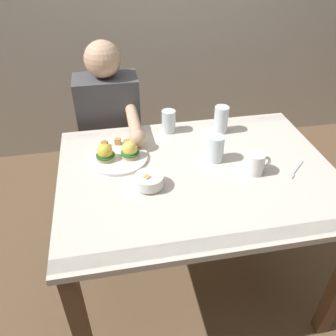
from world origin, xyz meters
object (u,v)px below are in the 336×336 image
at_px(water_glass_near, 169,123).
at_px(fruit_bowl, 149,181).
at_px(dining_table, 197,191).
at_px(fork, 295,170).
at_px(water_glass_far, 221,121).
at_px(water_glass_extra, 216,150).
at_px(coffee_mug, 256,163).
at_px(eggs_benedict_plate, 119,154).
at_px(diner_person, 111,129).

bearing_deg(water_glass_near, fruit_bowl, -110.75).
distance_m(dining_table, water_glass_near, 0.40).
xyz_separation_m(fork, water_glass_far, (-0.22, 0.39, 0.06)).
bearing_deg(dining_table, water_glass_far, 58.05).
bearing_deg(water_glass_extra, water_glass_near, 118.59).
distance_m(fork, water_glass_far, 0.45).
bearing_deg(coffee_mug, water_glass_far, 96.24).
distance_m(eggs_benedict_plate, diner_person, 0.45).
xyz_separation_m(coffee_mug, water_glass_extra, (-0.14, 0.12, 0.00)).
relative_size(fork, water_glass_far, 0.92).
height_order(dining_table, diner_person, diner_person).
height_order(dining_table, fork, fork).
xyz_separation_m(eggs_benedict_plate, water_glass_near, (0.27, 0.20, 0.02)).
relative_size(fruit_bowl, water_glass_near, 1.04).
relative_size(eggs_benedict_plate, diner_person, 0.24).
xyz_separation_m(eggs_benedict_plate, fork, (0.75, -0.23, -0.02)).
distance_m(dining_table, diner_person, 0.70).
distance_m(water_glass_near, diner_person, 0.40).
relative_size(fork, diner_person, 0.11).
bearing_deg(water_glass_far, eggs_benedict_plate, -163.85).
height_order(eggs_benedict_plate, water_glass_far, water_glass_far).
relative_size(dining_table, water_glass_near, 10.41).
relative_size(fruit_bowl, water_glass_extra, 0.98).
bearing_deg(fork, water_glass_extra, 155.32).
height_order(eggs_benedict_plate, water_glass_near, water_glass_near).
distance_m(fork, diner_person, 1.02).
bearing_deg(diner_person, dining_table, -59.64).
bearing_deg(diner_person, eggs_benedict_plate, -87.17).
height_order(dining_table, eggs_benedict_plate, eggs_benedict_plate).
height_order(water_glass_far, diner_person, diner_person).
bearing_deg(water_glass_far, diner_person, 152.77).
bearing_deg(diner_person, water_glass_extra, -49.43).
height_order(fork, water_glass_near, water_glass_near).
xyz_separation_m(eggs_benedict_plate, coffee_mug, (0.57, -0.21, 0.02)).
relative_size(fork, water_glass_near, 1.10).
bearing_deg(eggs_benedict_plate, dining_table, -26.50).
height_order(eggs_benedict_plate, fork, eggs_benedict_plate).
distance_m(dining_table, fruit_bowl, 0.27).
xyz_separation_m(coffee_mug, diner_person, (-0.59, 0.65, -0.14)).
distance_m(fruit_bowl, diner_person, 0.68).
relative_size(fork, water_glass_extra, 1.03).
relative_size(dining_table, water_glass_extra, 9.78).
bearing_deg(water_glass_extra, coffee_mug, -40.89).
relative_size(eggs_benedict_plate, fork, 2.14).
bearing_deg(coffee_mug, eggs_benedict_plate, 159.70).
relative_size(eggs_benedict_plate, water_glass_extra, 2.20).
xyz_separation_m(fork, diner_person, (-0.77, 0.67, -0.09)).
height_order(eggs_benedict_plate, diner_person, diner_person).
distance_m(coffee_mug, water_glass_far, 0.37).
distance_m(dining_table, fork, 0.44).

